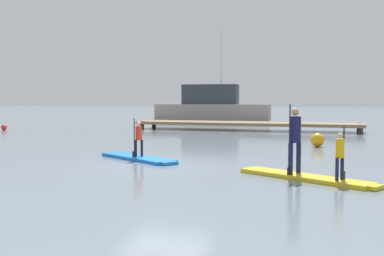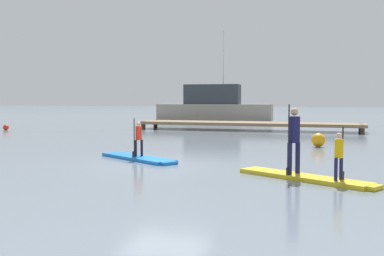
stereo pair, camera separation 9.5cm
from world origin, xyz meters
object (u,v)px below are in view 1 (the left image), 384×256
Objects in this scene: paddleboard_far at (306,177)px; mooring_buoy_mid at (318,140)px; paddler_child_solo at (138,137)px; mooring_buoy_far at (4,127)px; paddler_child_front at (340,154)px; fishing_boat_white_large at (212,106)px; paddleboard_near at (139,158)px; paddler_adult at (295,136)px.

mooring_buoy_mid reaches higher than paddleboard_far.
paddler_child_solo is 17.52m from mooring_buoy_far.
paddleboard_far is (5.34, -2.07, -0.68)m from paddler_child_solo.
paddleboard_far is 2.86× the size of paddler_child_front.
fishing_boat_white_large is (-12.33, 32.84, 0.62)m from paddler_child_front.
mooring_buoy_mid is (-0.17, 8.06, 0.23)m from paddleboard_far.
paddler_child_front is 23.96m from mooring_buoy_far.
paddler_child_front is 3.29× the size of mooring_buoy_far.
paddler_child_front is 0.10× the size of fishing_boat_white_large.
fishing_boat_white_large is at bearing 101.59° from paddler_child_solo.
paddler_child_front is 8.53m from mooring_buoy_mid.
paddleboard_near is 0.28× the size of fishing_boat_white_large.
paddleboard_near is 5.73m from paddleboard_far.
paddleboard_near is at bearing -78.41° from fishing_boat_white_large.
mooring_buoy_far is at bearing -111.52° from fishing_boat_white_large.
paddler_child_front is at bearing -22.06° from paddler_child_solo.
mooring_buoy_mid is (5.17, 5.99, -0.45)m from paddler_child_solo.
mooring_buoy_mid is (11.40, -24.38, -1.04)m from fishing_boat_white_large.
mooring_buoy_far reaches higher than paddleboard_far.
fishing_boat_white_large is at bearing 68.48° from mooring_buoy_far.
paddler_child_solo is at bearing -36.25° from mooring_buoy_far.
mooring_buoy_mid is at bearing -64.94° from fishing_boat_white_large.
paddleboard_far is at bearing -88.79° from mooring_buoy_mid.
mooring_buoy_mid is at bearing 96.30° from paddler_child_front.
paddleboard_near is 2.68× the size of paddler_child_front.
paddler_adult is (5.05, -1.93, 0.97)m from paddleboard_near.
paddleboard_near is 0.68m from paddler_child_solo.
fishing_boat_white_large reaches higher than paddler_child_solo.
paddler_child_solo is 7.93m from mooring_buoy_mid.
paddler_child_solo is 0.72× the size of paddler_adult.
paddler_child_solo is 5.77m from paddleboard_far.
paddleboard_near is 31.01m from fishing_boat_white_large.
mooring_buoy_far is at bearing 143.75° from paddler_child_solo.
fishing_boat_white_large is 21.54m from mooring_buoy_far.
paddler_child_solo is at bearing 158.84° from paddleboard_far.
paddleboard_near is 0.94× the size of paddleboard_far.
mooring_buoy_mid is 19.78m from mooring_buoy_far.
mooring_buoy_far is (-20.23, 12.83, -0.52)m from paddler_child_front.
paddleboard_near is 17.50m from mooring_buoy_far.
paddler_child_front is at bearing -22.17° from paddleboard_near.
mooring_buoy_mid is at bearing 49.18° from paddler_child_solo.
paddler_child_solo is at bearing -78.41° from fishing_boat_white_large.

